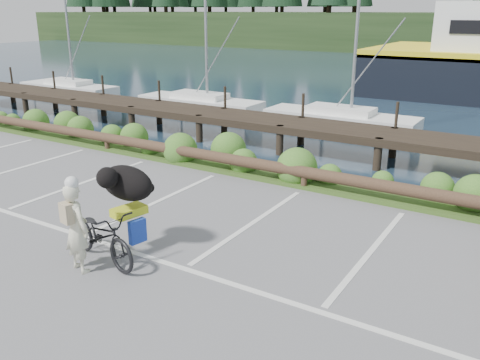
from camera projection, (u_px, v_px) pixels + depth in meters
name	position (u px, v px, depth m)	size (l,w,h in m)	color
ground	(198.00, 260.00, 9.33)	(72.00, 72.00, 0.00)	#5E5E61
vegetation_strip	(315.00, 180.00, 13.59)	(34.00, 1.60, 0.10)	#3D5B21
log_rail	(304.00, 189.00, 13.04)	(32.00, 0.30, 0.60)	#443021
bicycle	(101.00, 235.00, 9.14)	(0.68, 1.95, 1.02)	black
cyclist	(77.00, 228.00, 8.73)	(0.58, 0.38, 1.60)	beige
dog	(127.00, 183.00, 9.30)	(1.14, 0.56, 0.66)	black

